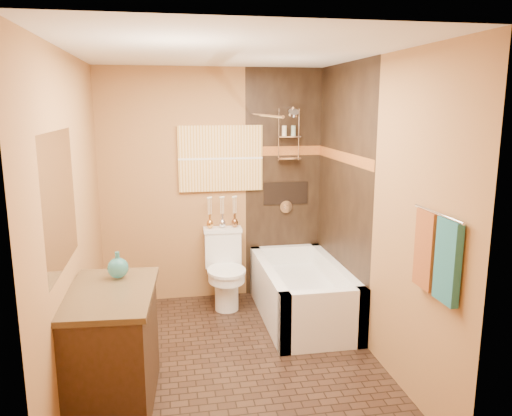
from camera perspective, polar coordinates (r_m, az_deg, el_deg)
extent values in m
plane|color=black|center=(4.39, -2.59, -17.04)|extent=(3.00, 3.00, 0.00)
cube|color=olive|center=(3.97, -20.18, -1.54)|extent=(0.02, 3.00, 2.50)
cube|color=olive|center=(4.27, 13.43, -0.26)|extent=(0.02, 3.00, 2.50)
cube|color=olive|center=(5.41, -4.87, 2.51)|extent=(2.40, 0.02, 2.50)
cube|color=olive|center=(2.52, 1.84, -8.28)|extent=(2.40, 0.02, 2.50)
plane|color=silver|center=(3.87, -2.95, 17.46)|extent=(3.00, 3.00, 0.00)
cube|color=black|center=(5.52, 3.17, 2.73)|extent=(0.85, 0.01, 2.50)
cube|color=black|center=(4.95, 9.83, 1.51)|extent=(0.01, 1.50, 2.50)
cube|color=brown|center=(5.47, 3.24, 6.54)|extent=(0.85, 0.01, 0.10)
cube|color=brown|center=(4.89, 9.87, 5.78)|extent=(0.01, 1.50, 0.10)
cube|color=black|center=(5.54, 3.43, 1.70)|extent=(0.50, 0.01, 0.25)
cylinder|color=silver|center=(5.33, 3.89, 11.35)|extent=(0.02, 0.26, 0.02)
cylinder|color=silver|center=(5.18, 4.30, 10.79)|extent=(0.11, 0.11, 0.09)
cylinder|color=silver|center=(5.55, 3.45, 0.15)|extent=(0.14, 0.02, 0.14)
cylinder|color=silver|center=(4.66, 0.87, 10.59)|extent=(0.03, 1.55, 0.03)
cylinder|color=silver|center=(3.29, 20.09, -0.61)|extent=(0.02, 0.55, 0.02)
cube|color=#1C595F|center=(3.25, 21.06, -5.74)|extent=(0.05, 0.22, 0.52)
cube|color=brown|center=(3.47, 18.85, -4.52)|extent=(0.05, 0.22, 0.52)
cube|color=gold|center=(5.35, -4.07, 5.67)|extent=(0.90, 0.04, 0.70)
cube|color=white|center=(3.49, -21.48, 0.79)|extent=(0.01, 1.00, 0.90)
cube|color=white|center=(4.47, 7.74, -12.63)|extent=(0.80, 0.10, 0.55)
cube|color=white|center=(5.73, 3.40, -7.00)|extent=(0.80, 0.10, 0.55)
cube|color=white|center=(5.01, 1.37, -9.77)|extent=(0.10, 1.50, 0.55)
cube|color=white|center=(5.19, 9.06, -9.15)|extent=(0.10, 1.50, 0.55)
cube|color=white|center=(5.13, 5.26, -10.52)|extent=(0.64, 1.34, 0.35)
cube|color=white|center=(5.46, -3.82, -4.68)|extent=(0.39, 0.19, 0.39)
cube|color=white|center=(5.40, -3.85, -2.50)|extent=(0.42, 0.21, 0.04)
cylinder|color=white|center=(5.29, -3.37, -9.54)|extent=(0.25, 0.25, 0.39)
cylinder|color=white|center=(5.23, -3.40, -7.76)|extent=(0.38, 0.38, 0.10)
cylinder|color=white|center=(5.21, -3.40, -7.18)|extent=(0.40, 0.40, 0.03)
cube|color=black|center=(3.80, -16.17, -15.44)|extent=(0.63, 0.96, 0.82)
cube|color=black|center=(3.62, -16.40, -9.36)|extent=(0.66, 1.01, 0.04)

